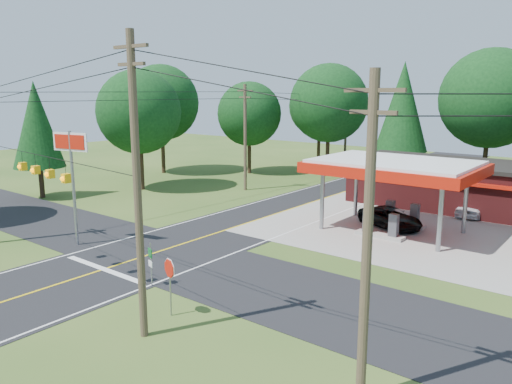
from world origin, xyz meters
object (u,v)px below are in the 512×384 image
Objects in this scene: gas_canopy at (395,169)px; sedan_car at (472,206)px; octagonal_stop_sign at (170,273)px; big_stop_sign at (71,161)px; suv_car at (390,218)px.

gas_canopy reaches higher than sedan_car.
sedan_car is at bearing 79.18° from octagonal_stop_sign.
octagonal_stop_sign is (-5.00, -26.16, 1.16)m from sedan_car.
suv_car is at bearing 49.65° from big_stop_sign.
octagonal_stop_sign reaches higher than suv_car.
suv_car is at bearing -121.68° from sedan_car.
suv_car is 19.14m from octagonal_stop_sign.
sedan_car is 26.66m from octagonal_stop_sign.
gas_canopy is at bearing -124.73° from suv_car.
gas_canopy reaches higher than suv_car.
suv_car is 21.35m from big_stop_sign.
sedan_car is at bearing -0.48° from suv_car.
octagonal_stop_sign is at bearing -158.81° from suv_car.
big_stop_sign reaches higher than suv_car.
big_stop_sign is 2.76× the size of octagonal_stop_sign.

